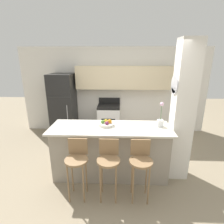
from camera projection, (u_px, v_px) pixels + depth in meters
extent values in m
plane|color=gray|center=(110.00, 173.00, 3.53)|extent=(14.00, 14.00, 0.00)
cube|color=white|center=(114.00, 91.00, 5.33)|extent=(5.60, 0.06, 2.55)
cube|color=beige|center=(124.00, 78.00, 5.01)|extent=(2.73, 0.32, 0.65)
cube|color=silver|center=(109.00, 83.00, 5.09)|extent=(0.69, 0.28, 0.12)
cube|color=white|center=(182.00, 113.00, 3.14)|extent=(0.36, 0.32, 2.55)
cylinder|color=silver|center=(175.00, 85.00, 2.99)|extent=(0.02, 0.34, 0.34)
cylinder|color=white|center=(174.00, 85.00, 2.99)|extent=(0.01, 0.30, 0.30)
cube|color=gray|center=(110.00, 152.00, 3.39)|extent=(2.13, 0.64, 0.97)
cube|color=beige|center=(110.00, 128.00, 3.24)|extent=(2.25, 0.76, 0.03)
cube|color=black|center=(64.00, 115.00, 5.18)|extent=(0.66, 0.72, 1.23)
cube|color=black|center=(62.00, 84.00, 4.91)|extent=(0.66, 0.72, 0.58)
cube|color=#333333|center=(58.00, 97.00, 4.65)|extent=(0.62, 0.01, 0.01)
cylinder|color=#B2B2B7|center=(68.00, 117.00, 4.80)|extent=(0.02, 0.02, 0.68)
cube|color=white|center=(109.00, 121.00, 5.24)|extent=(0.64, 0.63, 0.85)
cube|color=black|center=(109.00, 106.00, 5.10)|extent=(0.64, 0.63, 0.06)
cube|color=black|center=(109.00, 100.00, 5.35)|extent=(0.64, 0.04, 0.16)
cube|color=black|center=(108.00, 123.00, 4.92)|extent=(0.39, 0.01, 0.27)
cylinder|color=olive|center=(76.00, 160.00, 2.73)|extent=(0.37, 0.37, 0.03)
cube|color=olive|center=(78.00, 146.00, 2.84)|extent=(0.31, 0.02, 0.28)
cylinder|color=olive|center=(68.00, 184.00, 2.73)|extent=(0.02, 0.02, 0.68)
cylinder|color=olive|center=(84.00, 185.00, 2.72)|extent=(0.02, 0.02, 0.68)
cylinder|color=olive|center=(72.00, 174.00, 2.96)|extent=(0.02, 0.02, 0.68)
cylinder|color=olive|center=(86.00, 175.00, 2.95)|extent=(0.02, 0.02, 0.68)
cylinder|color=olive|center=(108.00, 161.00, 2.72)|extent=(0.37, 0.37, 0.03)
cube|color=olive|center=(109.00, 147.00, 2.82)|extent=(0.31, 0.02, 0.28)
cylinder|color=olive|center=(100.00, 185.00, 2.71)|extent=(0.02, 0.02, 0.68)
cylinder|color=olive|center=(116.00, 185.00, 2.70)|extent=(0.02, 0.02, 0.68)
cylinder|color=olive|center=(102.00, 175.00, 2.94)|extent=(0.02, 0.02, 0.68)
cylinder|color=olive|center=(116.00, 176.00, 2.93)|extent=(0.02, 0.02, 0.68)
cylinder|color=olive|center=(141.00, 161.00, 2.70)|extent=(0.37, 0.37, 0.03)
cube|color=olive|center=(140.00, 147.00, 2.80)|extent=(0.31, 0.02, 0.28)
cylinder|color=olive|center=(133.00, 186.00, 2.69)|extent=(0.02, 0.02, 0.68)
cylinder|color=olive|center=(149.00, 186.00, 2.68)|extent=(0.02, 0.02, 0.68)
cylinder|color=olive|center=(132.00, 176.00, 2.92)|extent=(0.02, 0.02, 0.68)
cylinder|color=olive|center=(146.00, 176.00, 2.91)|extent=(0.02, 0.02, 0.68)
cube|color=white|center=(160.00, 123.00, 3.24)|extent=(0.10, 0.10, 0.13)
cylinder|color=#386633|center=(161.00, 113.00, 3.18)|extent=(0.01, 0.01, 0.28)
sphere|color=#E5B2D1|center=(162.00, 104.00, 3.14)|extent=(0.07, 0.07, 0.07)
cylinder|color=silver|center=(106.00, 124.00, 3.30)|extent=(0.29, 0.29, 0.05)
sphere|color=orange|center=(110.00, 122.00, 3.30)|extent=(0.08, 0.08, 0.08)
sphere|color=gold|center=(106.00, 121.00, 3.35)|extent=(0.07, 0.07, 0.07)
sphere|color=#4C7F2D|center=(103.00, 122.00, 3.29)|extent=(0.07, 0.07, 0.07)
sphere|color=#7A2D56|center=(107.00, 123.00, 3.22)|extent=(0.07, 0.07, 0.07)
cylinder|color=#59595B|center=(82.00, 132.00, 5.04)|extent=(0.28, 0.28, 0.38)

